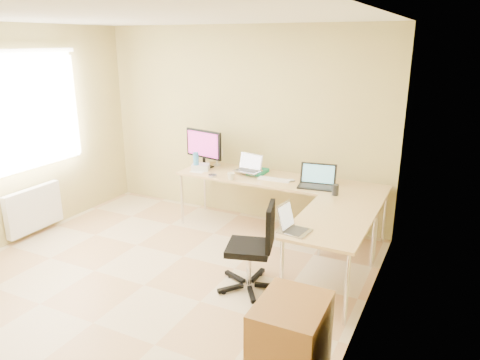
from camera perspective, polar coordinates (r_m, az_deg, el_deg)
The scene contains 24 objects.
floor at distance 4.83m, azimuth -12.05°, elevation -12.90°, with size 4.50×4.50×0.00m, color beige.
ceiling at distance 4.20m, azimuth -14.39°, elevation 19.52°, with size 4.50×4.50×0.00m, color white.
wall_back at distance 6.19m, azimuth 0.20°, elevation 7.07°, with size 4.50×4.50×0.00m, color tan.
wall_right at distance 3.45m, azimuth 15.08°, elevation -1.96°, with size 4.50×4.50×0.00m, color tan.
desk_main at distance 5.80m, azimuth 4.87°, elevation -3.30°, with size 2.65×0.70×0.73m, color tan.
desk_return at distance 4.65m, azimuth 11.52°, elevation -9.03°, with size 0.70×1.30×0.73m, color tan.
monitor at distance 6.14m, azimuth -4.61°, elevation 3.99°, with size 0.61×0.20×0.52m, color black.
book_stack at distance 5.90m, azimuth 2.26°, elevation 1.07°, with size 0.21×0.28×0.05m, color #188D6A.
laptop_center at distance 5.79m, azimuth 0.99°, elevation 2.14°, with size 0.33×0.26×0.22m, color silver.
laptop_black at distance 5.38m, azimuth 9.72°, elevation 0.46°, with size 0.43×0.31×0.27m, color black.
keyboard at distance 5.62m, azimuth 4.37°, elevation 0.07°, with size 0.41×0.12×0.02m, color white.
mouse at distance 5.59m, azimuth 6.59°, elevation -0.03°, with size 0.09×0.05×0.03m, color silver.
mug at distance 5.62m, azimuth -1.16°, elevation 0.48°, with size 0.09×0.09×0.09m, color beige.
cd_stack at distance 5.75m, azimuth -3.49°, elevation 0.54°, with size 0.11×0.11×0.03m, color silver.
water_bottle at distance 6.01m, azimuth -5.59°, elevation 2.34°, with size 0.07×0.07×0.26m, color #3380C2.
papers at distance 6.05m, azimuth -5.13°, elevation 1.25°, with size 0.18×0.26×0.01m, color white.
white_box at distance 6.06m, azimuth -5.01°, elevation 1.64°, with size 0.23×0.16×0.08m, color silver.
desk_fan at distance 6.24m, azimuth -2.95°, elevation 3.08°, with size 0.22×0.22×0.28m, color silver.
black_cup at distance 5.16m, azimuth 11.99°, elevation -1.23°, with size 0.07×0.07×0.13m, color black.
laptop_return at distance 4.12m, azimuth 7.01°, elevation -5.23°, with size 0.24×0.31×0.20m, color #999AAA.
office_chair at distance 4.47m, azimuth 1.11°, elevation -7.88°, with size 0.55×0.55×0.91m, color black.
cabinet at distance 3.31m, azimuth 6.33°, elevation -20.84°, with size 0.45×0.55×0.77m, color brown.
radiator at distance 6.29m, azimuth -24.66°, elevation -3.36°, with size 0.09×0.80×0.55m, color white.
window at distance 6.03m, azimuth -26.21°, elevation 7.43°, with size 0.10×1.80×1.40m, color white.
Camera 1 is at (2.70, -3.21, 2.40)m, focal length 33.69 mm.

